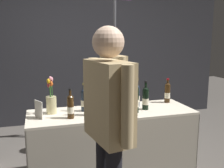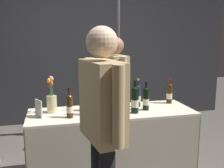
# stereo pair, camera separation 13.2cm
# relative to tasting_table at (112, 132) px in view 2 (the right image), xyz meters

# --- Properties ---
(back_partition) EXTENTS (5.54, 0.12, 2.76)m
(back_partition) POSITION_rel_tasting_table_xyz_m (0.00, 2.11, 0.86)
(back_partition) COLOR #2D2D33
(back_partition) RESTS_ON ground_plane
(tasting_table) EXTENTS (1.79, 0.62, 0.76)m
(tasting_table) POSITION_rel_tasting_table_xyz_m (0.00, 0.00, 0.00)
(tasting_table) COLOR beige
(tasting_table) RESTS_ON ground_plane
(featured_wine_bottle) EXTENTS (0.07, 0.07, 0.30)m
(featured_wine_bottle) POSITION_rel_tasting_table_xyz_m (-0.46, -0.12, 0.37)
(featured_wine_bottle) COLOR #38230F
(featured_wine_bottle) RESTS_ON tasting_table
(display_bottle_0) EXTENTS (0.08, 0.08, 0.30)m
(display_bottle_0) POSITION_rel_tasting_table_xyz_m (0.03, -0.10, 0.38)
(display_bottle_0) COLOR black
(display_bottle_0) RESTS_ON tasting_table
(display_bottle_1) EXTENTS (0.07, 0.07, 0.31)m
(display_bottle_1) POSITION_rel_tasting_table_xyz_m (-0.29, 0.09, 0.37)
(display_bottle_1) COLOR #192333
(display_bottle_1) RESTS_ON tasting_table
(display_bottle_2) EXTENTS (0.07, 0.07, 0.32)m
(display_bottle_2) POSITION_rel_tasting_table_xyz_m (0.37, -0.04, 0.38)
(display_bottle_2) COLOR black
(display_bottle_2) RESTS_ON tasting_table
(display_bottle_3) EXTENTS (0.07, 0.07, 0.33)m
(display_bottle_3) POSITION_rel_tasting_table_xyz_m (0.33, 0.11, 0.37)
(display_bottle_3) COLOR #192333
(display_bottle_3) RESTS_ON tasting_table
(display_bottle_4) EXTENTS (0.08, 0.08, 0.35)m
(display_bottle_4) POSITION_rel_tasting_table_xyz_m (0.11, 0.20, 0.39)
(display_bottle_4) COLOR black
(display_bottle_4) RESTS_ON tasting_table
(display_bottle_5) EXTENTS (0.07, 0.07, 0.35)m
(display_bottle_5) POSITION_rel_tasting_table_xyz_m (-0.25, -0.09, 0.39)
(display_bottle_5) COLOR black
(display_bottle_5) RESTS_ON tasting_table
(display_bottle_6) EXTENTS (0.08, 0.08, 0.35)m
(display_bottle_6) POSITION_rel_tasting_table_xyz_m (0.22, -0.12, 0.39)
(display_bottle_6) COLOR black
(display_bottle_6) RESTS_ON tasting_table
(display_bottle_7) EXTENTS (0.07, 0.07, 0.30)m
(display_bottle_7) POSITION_rel_tasting_table_xyz_m (0.76, 0.17, 0.37)
(display_bottle_7) COLOR #38230F
(display_bottle_7) RESTS_ON tasting_table
(wine_glass_near_vendor) EXTENTS (0.07, 0.07, 0.13)m
(wine_glass_near_vendor) POSITION_rel_tasting_table_xyz_m (-0.06, 0.03, 0.34)
(wine_glass_near_vendor) COLOR silver
(wine_glass_near_vendor) RESTS_ON tasting_table
(flower_vase) EXTENTS (0.11, 0.11, 0.40)m
(flower_vase) POSITION_rel_tasting_table_xyz_m (-0.64, 0.10, 0.37)
(flower_vase) COLOR tan
(flower_vase) RESTS_ON tasting_table
(brochure_stand) EXTENTS (0.08, 0.13, 0.18)m
(brochure_stand) POSITION_rel_tasting_table_xyz_m (-0.77, -0.03, 0.33)
(brochure_stand) COLOR silver
(brochure_stand) RESTS_ON tasting_table
(vendor_presenter) EXTENTS (0.27, 0.57, 1.55)m
(vendor_presenter) POSITION_rel_tasting_table_xyz_m (0.19, 0.58, 0.41)
(vendor_presenter) COLOR black
(vendor_presenter) RESTS_ON ground_plane
(taster_foreground_right) EXTENTS (0.29, 0.62, 1.63)m
(taster_foreground_right) POSITION_rel_tasting_table_xyz_m (-0.28, -0.86, 0.47)
(taster_foreground_right) COLOR black
(taster_foreground_right) RESTS_ON ground_plane
(booth_signpost) EXTENTS (0.50, 0.04, 2.30)m
(booth_signpost) POSITION_rel_tasting_table_xyz_m (0.34, 1.04, 0.90)
(booth_signpost) COLOR #47474C
(booth_signpost) RESTS_ON ground_plane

